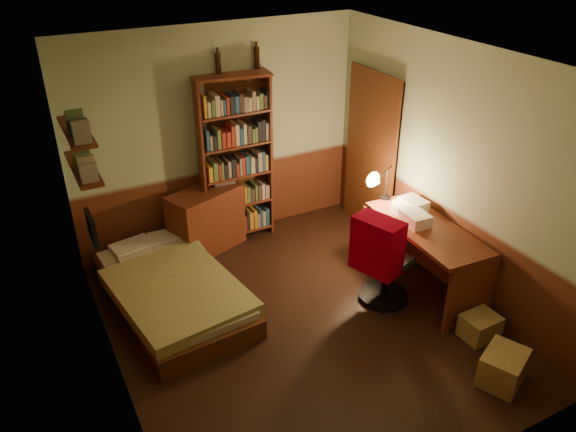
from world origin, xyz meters
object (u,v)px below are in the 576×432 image
cardboard_box_a (503,368)px  office_chair (386,260)px  bed (171,280)px  mini_stereo (222,177)px  desk (423,258)px  dresser (206,220)px  bookshelf (236,161)px  cardboard_box_b (480,327)px  desk_lamp (387,176)px

cardboard_box_a → office_chair: bearing=97.7°
bed → mini_stereo: bearing=40.3°
desk → cardboard_box_a: desk is taller
dresser → cardboard_box_a: 3.61m
dresser → office_chair: office_chair is taller
bed → cardboard_box_a: (2.20, -2.41, -0.14)m
dresser → bookshelf: bookshelf is taller
office_chair → cardboard_box_a: (0.20, -1.46, -0.32)m
cardboard_box_b → office_chair: bearing=116.0°
desk_lamp → cardboard_box_b: desk_lamp is taller
bed → mini_stereo: 1.52m
bookshelf → desk: (1.29, -1.95, -0.64)m
desk_lamp → cardboard_box_a: desk_lamp is taller
mini_stereo → office_chair: office_chair is taller
bed → office_chair: bearing=-30.2°
mini_stereo → desk_lamp: 1.95m
desk → cardboard_box_b: bearing=-87.1°
cardboard_box_a → bed: bearing=132.4°
office_chair → cardboard_box_a: 1.51m
mini_stereo → desk: (1.47, -1.99, -0.46)m
dresser → cardboard_box_b: size_ratio=2.57×
dresser → office_chair: bearing=-74.7°
bed → desk: desk is taller
dresser → cardboard_box_a: size_ratio=2.13×
bed → desk_lamp: desk_lamp is taller
mini_stereo → bookshelf: size_ratio=0.13×
office_chair → mini_stereo: bearing=98.2°
bookshelf → office_chair: size_ratio=2.15×
desk → bed: bearing=161.2°
mini_stereo → desk_lamp: (1.46, -1.27, 0.21)m
office_chair → cardboard_box_b: (0.45, -0.93, -0.36)m
mini_stereo → cardboard_box_a: 3.68m
cardboard_box_b → bed: bearing=142.6°
bookshelf → desk: 2.43m
bed → office_chair: office_chair is taller
bed → mini_stereo: (1.00, 1.00, 0.55)m
desk → desk_lamp: size_ratio=2.67×
bed → dresser: 1.13m
cardboard_box_a → bookshelf: bearing=107.1°
desk → cardboard_box_a: 1.46m
desk_lamp → mini_stereo: bearing=134.8°
desk → cardboard_box_b: (-0.00, -0.89, -0.27)m
bed → desk: bearing=-26.8°
desk → office_chair: (-0.46, 0.04, 0.09)m
bed → desk: (2.46, -0.99, 0.10)m
mini_stereo → desk: 2.51m
bed → cardboard_box_a: size_ratio=4.84×
mini_stereo → office_chair: 2.22m
cardboard_box_b → desk_lamp: bearing=89.9°
mini_stereo → desk: bearing=-52.1°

